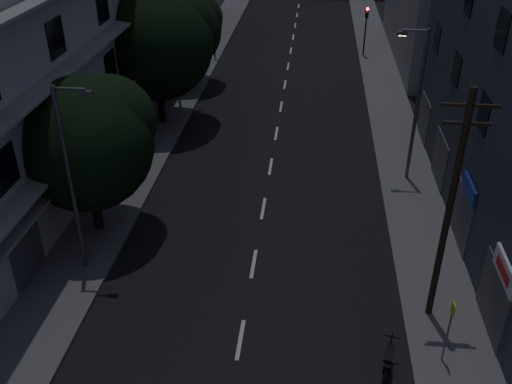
# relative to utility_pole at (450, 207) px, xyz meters

# --- Properties ---
(ground) EXTENTS (160.00, 160.00, 0.00)m
(ground) POSITION_rel_utility_pole_xyz_m (-6.97, 16.49, -4.87)
(ground) COLOR black
(ground) RESTS_ON ground
(sidewalk_left) EXTENTS (3.00, 90.00, 0.15)m
(sidewalk_left) POSITION_rel_utility_pole_xyz_m (-14.47, 16.49, -4.79)
(sidewalk_left) COLOR #565659
(sidewalk_left) RESTS_ON ground
(sidewalk_right) EXTENTS (3.00, 90.00, 0.15)m
(sidewalk_right) POSITION_rel_utility_pole_xyz_m (0.53, 16.49, -4.79)
(sidewalk_right) COLOR #565659
(sidewalk_right) RESTS_ON ground
(lane_markings) EXTENTS (0.15, 60.50, 0.01)m
(lane_markings) POSITION_rel_utility_pole_xyz_m (-6.97, 22.74, -4.86)
(lane_markings) COLOR beige
(lane_markings) RESTS_ON ground
(building_left) EXTENTS (7.00, 36.00, 14.00)m
(building_left) POSITION_rel_utility_pole_xyz_m (-18.95, 9.49, 2.13)
(building_left) COLOR #ACABA7
(building_left) RESTS_ON ground
(tree_near) EXTENTS (5.90, 5.90, 7.28)m
(tree_near) POSITION_rel_utility_pole_xyz_m (-14.37, 4.35, -0.16)
(tree_near) COLOR black
(tree_near) RESTS_ON sidewalk_left
(tree_mid) EXTENTS (7.06, 7.06, 8.69)m
(tree_mid) POSITION_rel_utility_pole_xyz_m (-14.44, 16.87, 0.72)
(tree_mid) COLOR black
(tree_mid) RESTS_ON sidewalk_left
(tree_far) EXTENTS (5.45, 5.45, 6.74)m
(tree_far) POSITION_rel_utility_pole_xyz_m (-14.34, 24.32, -0.50)
(tree_far) COLOR black
(tree_far) RESTS_ON sidewalk_left
(traffic_signal_far_right) EXTENTS (0.28, 0.37, 4.10)m
(traffic_signal_far_right) POSITION_rel_utility_pole_xyz_m (-0.59, 32.78, -1.77)
(traffic_signal_far_right) COLOR black
(traffic_signal_far_right) RESTS_ON sidewalk_right
(traffic_signal_far_left) EXTENTS (0.28, 0.37, 4.10)m
(traffic_signal_far_left) POSITION_rel_utility_pole_xyz_m (-13.40, 30.85, -1.77)
(traffic_signal_far_left) COLOR black
(traffic_signal_far_left) RESTS_ON sidewalk_left
(street_lamp_left_near) EXTENTS (1.51, 0.25, 8.00)m
(street_lamp_left_near) POSITION_rel_utility_pole_xyz_m (-13.90, 1.45, -0.27)
(street_lamp_left_near) COLOR #55575D
(street_lamp_left_near) RESTS_ON sidewalk_left
(street_lamp_right) EXTENTS (1.51, 0.25, 8.00)m
(street_lamp_right) POSITION_rel_utility_pole_xyz_m (0.36, 10.74, -0.27)
(street_lamp_right) COLOR #55575C
(street_lamp_right) RESTS_ON sidewalk_right
(street_lamp_left_far) EXTENTS (1.51, 0.25, 8.00)m
(street_lamp_left_far) POSITION_rel_utility_pole_xyz_m (-14.17, 20.73, -0.27)
(street_lamp_left_far) COLOR #5A5B61
(street_lamp_left_far) RESTS_ON sidewalk_left
(utility_pole) EXTENTS (1.80, 0.24, 9.00)m
(utility_pole) POSITION_rel_utility_pole_xyz_m (0.00, 0.00, 0.00)
(utility_pole) COLOR black
(utility_pole) RESTS_ON sidewalk_right
(bus_stop_sign) EXTENTS (0.06, 0.35, 2.52)m
(bus_stop_sign) POSITION_rel_utility_pole_xyz_m (0.09, -2.37, -2.98)
(bus_stop_sign) COLOR #595B60
(bus_stop_sign) RESTS_ON sidewalk_right
(motorcycle) EXTENTS (0.66, 1.87, 1.21)m
(motorcycle) POSITION_rel_utility_pole_xyz_m (-1.84, -3.00, -4.39)
(motorcycle) COLOR black
(motorcycle) RESTS_ON ground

